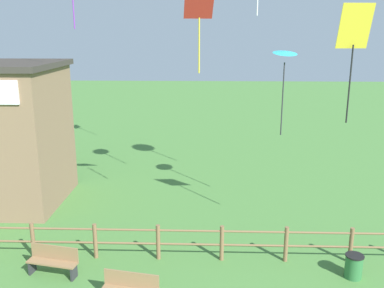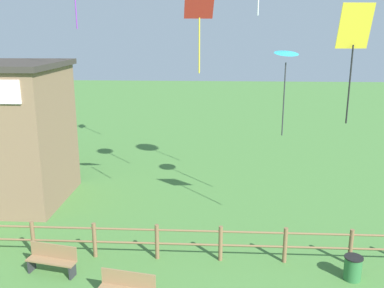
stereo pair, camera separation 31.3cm
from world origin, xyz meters
TOP-DOWN VIEW (x-y plane):
  - wooden_fence at (-0.00, 6.56)m, footprint 15.05×0.14m
  - park_bench_near_fence at (-1.57, 4.04)m, footprint 1.67×0.70m
  - park_bench_by_building at (-4.26, 5.47)m, footprint 1.67×0.72m
  - trash_bin at (5.14, 5.64)m, footprint 0.57×0.57m
  - kite_yellow_diamond at (4.91, 6.92)m, footprint 1.00×0.46m
  - kite_red_diamond at (0.24, 8.85)m, footprint 1.11×0.95m
  - kite_cyan_delta at (3.49, 10.34)m, footprint 1.13×1.13m

SIDE VIEW (x-z plane):
  - trash_bin at x=5.14m, z-range 0.00..0.77m
  - park_bench_near_fence at x=-1.57m, z-range 0.03..0.98m
  - park_bench_by_building at x=-4.26m, z-range 0.03..0.98m
  - wooden_fence at x=0.00m, z-range 0.08..1.31m
  - kite_cyan_delta at x=3.49m, z-range 4.82..8.18m
  - kite_yellow_diamond at x=4.91m, z-range 5.49..9.07m
  - kite_red_diamond at x=0.24m, z-range 6.74..9.77m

